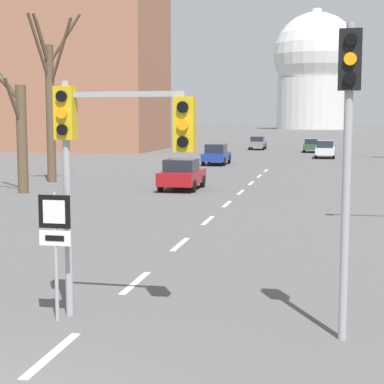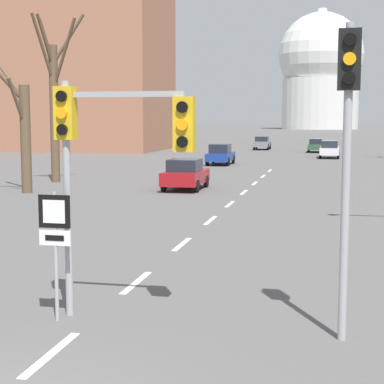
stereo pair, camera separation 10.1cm
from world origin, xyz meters
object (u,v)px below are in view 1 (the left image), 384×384
Objects in this scene: traffic_signal_centre_tall at (108,140)px; traffic_signal_near_right at (348,123)px; route_sign_post at (55,234)px; sedan_near_left at (216,154)px; sedan_far_left at (182,174)px; sedan_near_right at (325,149)px; sedan_mid_centre at (311,145)px; sedan_far_right at (258,143)px.

traffic_signal_near_right is (4.17, -0.30, 0.31)m from traffic_signal_centre_tall.
traffic_signal_centre_tall is 4.20m from traffic_signal_near_right.
route_sign_post is at bearing -179.28° from traffic_signal_near_right.
traffic_signal_centre_tall is 1.03× the size of sedan_near_left.
sedan_near_right is at bearing 75.76° from sedan_far_left.
sedan_far_left is (-3.43, 21.13, -2.50)m from traffic_signal_centre_tall.
sedan_near_left reaches higher than sedan_mid_centre.
traffic_signal_centre_tall is 39.27m from sedan_near_left.
traffic_signal_near_right is at bearing -70.47° from sedan_far_left.
route_sign_post is 0.58× the size of sedan_mid_centre.
traffic_signal_near_right reaches higher than sedan_far_left.
sedan_mid_centre is 38.48m from sedan_far_left.
traffic_signal_centre_tall reaches higher than sedan_far_right.
traffic_signal_near_right is at bearing 0.72° from route_sign_post.
traffic_signal_centre_tall is 1.06× the size of sedan_near_right.
sedan_mid_centre is at bearing 71.20° from sedan_near_left.
route_sign_post is 21.66m from sedan_far_left.
sedan_near_right is 1.01× the size of sedan_mid_centre.
route_sign_post reaches higher than sedan_far_left.
sedan_mid_centre is (-1.45, 9.99, -0.08)m from sedan_near_right.
sedan_near_right is 1.04× the size of sedan_far_right.
sedan_mid_centre is at bearing 98.28° from sedan_near_right.
traffic_signal_centre_tall is at bearing -83.16° from sedan_near_left.
sedan_mid_centre is at bearing 86.98° from route_sign_post.
traffic_signal_near_right reaches higher than sedan_near_right.
traffic_signal_centre_tall reaches higher than sedan_mid_centre.
sedan_near_right is (4.60, 49.57, -0.78)m from route_sign_post.
sedan_far_left reaches higher than sedan_far_right.
route_sign_post is (-0.90, -0.36, -1.69)m from traffic_signal_centre_tall.
sedan_far_right is (-4.03, 63.66, -2.51)m from traffic_signal_centre_tall.
sedan_near_left is 1.02× the size of sedan_near_right.
sedan_near_left reaches higher than sedan_near_right.
sedan_near_right is 28.96m from sedan_far_left.
route_sign_post is 0.57× the size of sedan_near_right.
route_sign_post is at bearing -84.53° from sedan_near_left.
sedan_near_left is at bearing 93.98° from sedan_far_left.
sedan_mid_centre is at bearing -35.45° from sedan_far_right.
route_sign_post is 59.65m from sedan_mid_centre.
sedan_far_left is (1.24, -17.78, -0.03)m from sedan_near_left.
sedan_near_left is 21.43m from sedan_mid_centre.
sedan_far_left is (-2.52, 21.50, -0.81)m from route_sign_post.
sedan_near_left is (-4.67, 38.91, -2.47)m from traffic_signal_centre_tall.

